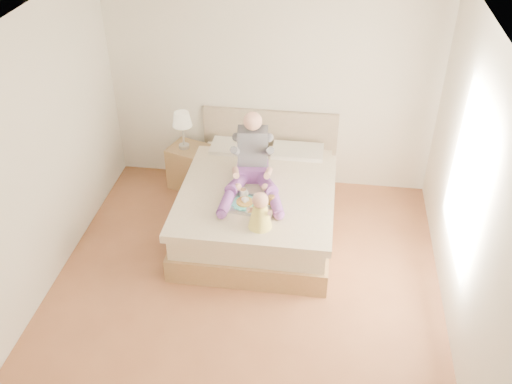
# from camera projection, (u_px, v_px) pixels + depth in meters

# --- Properties ---
(room) EXTENTS (4.02, 4.22, 2.71)m
(room) POSITION_uv_depth(u_px,v_px,m) (253.00, 164.00, 5.05)
(room) COLOR brown
(room) RESTS_ON ground
(bed) EXTENTS (1.70, 2.18, 1.00)m
(bed) POSITION_uv_depth(u_px,v_px,m) (259.00, 202.00, 6.61)
(bed) COLOR olive
(bed) RESTS_ON ground
(nightstand) EXTENTS (0.57, 0.53, 0.56)m
(nightstand) POSITION_uv_depth(u_px,v_px,m) (190.00, 166.00, 7.32)
(nightstand) COLOR olive
(nightstand) RESTS_ON ground
(lamp) EXTENTS (0.24, 0.24, 0.49)m
(lamp) POSITION_uv_depth(u_px,v_px,m) (182.00, 121.00, 6.94)
(lamp) COLOR #A9ACB0
(lamp) RESTS_ON nightstand
(adult) EXTENTS (0.70, 1.03, 0.83)m
(adult) POSITION_uv_depth(u_px,v_px,m) (252.00, 165.00, 6.27)
(adult) COLOR #6E388C
(adult) RESTS_ON bed
(tray) EXTENTS (0.50, 0.41, 0.13)m
(tray) POSITION_uv_depth(u_px,v_px,m) (253.00, 204.00, 6.03)
(tray) COLOR #A9ACB0
(tray) RESTS_ON bed
(baby) EXTENTS (0.27, 0.37, 0.40)m
(baby) POSITION_uv_depth(u_px,v_px,m) (260.00, 213.00, 5.68)
(baby) COLOR #F1DD4C
(baby) RESTS_ON bed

